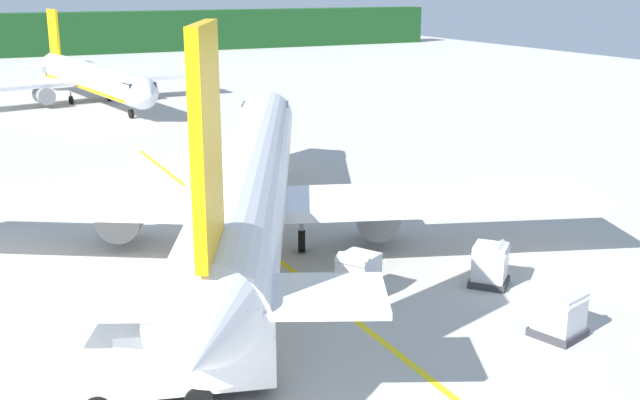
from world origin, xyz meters
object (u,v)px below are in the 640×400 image
(airliner_foreground, at_px, (249,181))
(cargo_container_near, at_px, (490,265))
(airliner_mid_apron, at_px, (91,78))
(service_truck_fuel, at_px, (169,354))
(cargo_container_mid, at_px, (358,276))
(cargo_container_far, at_px, (560,314))

(airliner_foreground, bearing_deg, cargo_container_near, -51.77)
(airliner_foreground, distance_m, airliner_mid_apron, 52.85)
(service_truck_fuel, relative_size, cargo_container_mid, 3.11)
(cargo_container_mid, bearing_deg, service_truck_fuel, -153.62)
(airliner_foreground, relative_size, cargo_container_far, 18.40)
(service_truck_fuel, distance_m, cargo_container_far, 14.59)
(cargo_container_mid, height_order, cargo_container_far, cargo_container_mid)
(airliner_foreground, distance_m, service_truck_fuel, 15.21)
(airliner_mid_apron, xyz_separation_m, cargo_container_mid, (-0.03, -61.11, -1.83))
(cargo_container_near, relative_size, cargo_container_mid, 1.00)
(cargo_container_near, xyz_separation_m, cargo_container_far, (-0.89, -5.31, -0.05))
(airliner_mid_apron, relative_size, service_truck_fuel, 4.88)
(airliner_mid_apron, relative_size, cargo_container_mid, 15.18)
(airliner_foreground, height_order, cargo_container_far, airliner_foreground)
(service_truck_fuel, bearing_deg, airliner_foreground, 59.15)
(airliner_foreground, xyz_separation_m, cargo_container_near, (7.59, -9.63, -2.45))
(cargo_container_near, distance_m, cargo_container_mid, 6.05)
(service_truck_fuel, bearing_deg, cargo_container_far, -7.80)
(cargo_container_near, bearing_deg, cargo_container_far, -99.50)
(airliner_mid_apron, height_order, cargo_container_mid, airliner_mid_apron)
(airliner_foreground, height_order, cargo_container_mid, airliner_foreground)
(service_truck_fuel, distance_m, cargo_container_near, 15.70)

